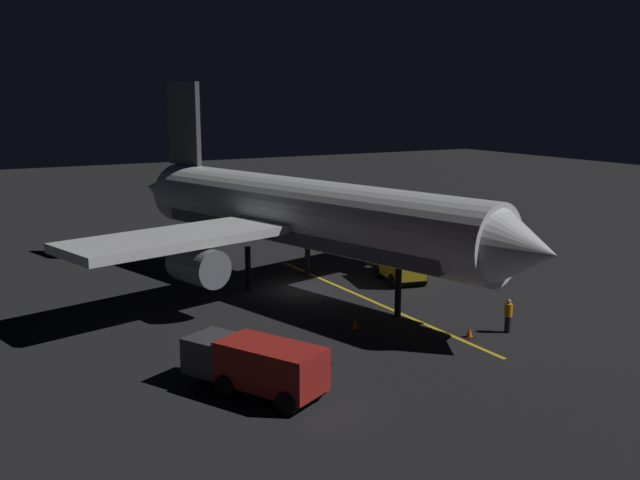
{
  "coord_description": "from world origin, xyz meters",
  "views": [
    {
      "loc": [
        20.1,
        37.83,
        11.72
      ],
      "look_at": [
        0.0,
        2.0,
        3.5
      ],
      "focal_mm": 40.29,
      "sensor_mm": 36.0,
      "label": 1
    }
  ],
  "objects_px": {
    "baggage_truck": "(257,366)",
    "ground_crew_worker": "(508,316)",
    "traffic_cone_under_wing": "(355,325)",
    "traffic_cone_near_left": "(327,358)",
    "catering_truck": "(396,261)",
    "airliner": "(297,215)",
    "traffic_cone_near_right": "(469,333)"
  },
  "relations": [
    {
      "from": "ground_crew_worker",
      "to": "traffic_cone_near_right",
      "type": "height_order",
      "value": "ground_crew_worker"
    },
    {
      "from": "airliner",
      "to": "traffic_cone_under_wing",
      "type": "distance_m",
      "value": 9.76
    },
    {
      "from": "traffic_cone_near_left",
      "to": "baggage_truck",
      "type": "bearing_deg",
      "value": 20.06
    },
    {
      "from": "traffic_cone_near_left",
      "to": "catering_truck",
      "type": "bearing_deg",
      "value": -136.53
    },
    {
      "from": "airliner",
      "to": "traffic_cone_near_right",
      "type": "xyz_separation_m",
      "value": [
        -3.11,
        12.42,
        -4.39
      ]
    },
    {
      "from": "airliner",
      "to": "catering_truck",
      "type": "relative_size",
      "value": 5.89
    },
    {
      "from": "airliner",
      "to": "catering_truck",
      "type": "bearing_deg",
      "value": 169.43
    },
    {
      "from": "catering_truck",
      "to": "traffic_cone_near_right",
      "type": "xyz_separation_m",
      "value": [
        3.48,
        11.19,
        -1.0
      ]
    },
    {
      "from": "ground_crew_worker",
      "to": "traffic_cone_near_right",
      "type": "xyz_separation_m",
      "value": [
        2.2,
        -0.35,
        -0.64
      ]
    },
    {
      "from": "catering_truck",
      "to": "traffic_cone_near_left",
      "type": "distance_m",
      "value": 15.71
    },
    {
      "from": "airliner",
      "to": "baggage_truck",
      "type": "relative_size",
      "value": 5.4
    },
    {
      "from": "ground_crew_worker",
      "to": "baggage_truck",
      "type": "bearing_deg",
      "value": 2.95
    },
    {
      "from": "baggage_truck",
      "to": "ground_crew_worker",
      "type": "distance_m",
      "value": 14.2
    },
    {
      "from": "ground_crew_worker",
      "to": "traffic_cone_under_wing",
      "type": "bearing_deg",
      "value": -32.51
    },
    {
      "from": "ground_crew_worker",
      "to": "traffic_cone_near_left",
      "type": "height_order",
      "value": "ground_crew_worker"
    },
    {
      "from": "traffic_cone_near_left",
      "to": "traffic_cone_under_wing",
      "type": "relative_size",
      "value": 1.0
    },
    {
      "from": "traffic_cone_near_right",
      "to": "catering_truck",
      "type": "bearing_deg",
      "value": -107.27
    },
    {
      "from": "traffic_cone_near_left",
      "to": "traffic_cone_near_right",
      "type": "bearing_deg",
      "value": 177.06
    },
    {
      "from": "baggage_truck",
      "to": "catering_truck",
      "type": "height_order",
      "value": "catering_truck"
    },
    {
      "from": "baggage_truck",
      "to": "ground_crew_worker",
      "type": "height_order",
      "value": "baggage_truck"
    },
    {
      "from": "catering_truck",
      "to": "traffic_cone_under_wing",
      "type": "height_order",
      "value": "catering_truck"
    },
    {
      "from": "baggage_truck",
      "to": "traffic_cone_under_wing",
      "type": "bearing_deg",
      "value": -147.64
    },
    {
      "from": "catering_truck",
      "to": "traffic_cone_near_right",
      "type": "relative_size",
      "value": 10.6
    },
    {
      "from": "traffic_cone_near_right",
      "to": "traffic_cone_under_wing",
      "type": "distance_m",
      "value": 5.73
    },
    {
      "from": "catering_truck",
      "to": "traffic_cone_near_right",
      "type": "bearing_deg",
      "value": 72.73
    },
    {
      "from": "traffic_cone_near_left",
      "to": "airliner",
      "type": "bearing_deg",
      "value": -111.73
    },
    {
      "from": "airliner",
      "to": "baggage_truck",
      "type": "xyz_separation_m",
      "value": [
        8.87,
        13.5,
        -3.48
      ]
    },
    {
      "from": "catering_truck",
      "to": "traffic_cone_under_wing",
      "type": "xyz_separation_m",
      "value": [
        7.77,
        7.4,
        -1.0
      ]
    },
    {
      "from": "baggage_truck",
      "to": "traffic_cone_near_left",
      "type": "height_order",
      "value": "baggage_truck"
    },
    {
      "from": "ground_crew_worker",
      "to": "traffic_cone_under_wing",
      "type": "distance_m",
      "value": 7.73
    },
    {
      "from": "traffic_cone_under_wing",
      "to": "traffic_cone_near_left",
      "type": "bearing_deg",
      "value": 43.16
    },
    {
      "from": "catering_truck",
      "to": "traffic_cone_near_right",
      "type": "height_order",
      "value": "catering_truck"
    }
  ]
}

